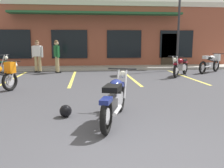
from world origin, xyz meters
TOP-DOWN VIEW (x-y plane):
  - ground_plane at (0.00, 3.70)m, footprint 80.00×80.00m
  - sidewalk_kerb at (0.00, 11.44)m, footprint 22.00×1.80m
  - brick_storefront_building at (0.00, 15.04)m, footprint 16.77×6.49m
  - painted_stall_lines at (0.00, 7.84)m, footprint 7.84×4.80m
  - motorcycle_foreground_classic at (-0.11, 1.82)m, footprint 0.96×2.05m
  - motorcycle_silver_naked at (5.79, 9.17)m, footprint 1.81×1.45m
  - motorcycle_blue_standard at (3.71, 8.03)m, footprint 1.50×1.78m
  - person_in_black_shirt at (-3.20, 10.14)m, footprint 0.61×0.32m
  - person_in_shorts_foreground at (-2.18, 9.85)m, footprint 0.37×0.60m
  - helmet_on_pavement at (-1.12, 2.19)m, footprint 0.26×0.26m
  - parking_lot_lamp_post at (4.40, 10.24)m, footprint 0.24×0.76m

SIDE VIEW (x-z plane):
  - ground_plane at x=0.00m, z-range 0.00..0.00m
  - painted_stall_lines at x=0.00m, z-range 0.00..0.01m
  - sidewalk_kerb at x=0.00m, z-range 0.00..0.14m
  - helmet_on_pavement at x=-1.12m, z-range 0.00..0.26m
  - motorcycle_foreground_classic at x=-0.11m, z-range -0.03..0.95m
  - motorcycle_blue_standard at x=3.71m, z-range -0.03..0.95m
  - motorcycle_silver_naked at x=5.79m, z-range 0.04..1.02m
  - person_in_black_shirt at x=-3.20m, z-range 0.11..1.79m
  - person_in_shorts_foreground at x=-2.18m, z-range 0.11..1.79m
  - brick_storefront_building at x=0.00m, z-range 0.00..4.05m
  - parking_lot_lamp_post at x=4.40m, z-range 0.75..6.01m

